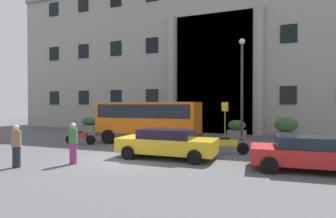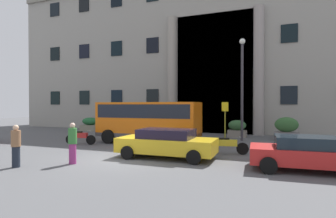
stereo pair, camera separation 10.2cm
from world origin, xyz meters
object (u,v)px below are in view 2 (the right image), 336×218
at_px(pedestrian_man_crossing, 16,146).
at_px(lamppost_plaza_centre, 242,81).
at_px(pedestrian_woman_with_bag, 73,143).
at_px(scooter_by_planter, 227,145).
at_px(orange_minibus, 149,119).
at_px(hedge_planter_entrance_left, 237,129).
at_px(bus_stop_sign, 225,117).
at_px(white_taxi_kerbside, 306,153).
at_px(hedge_planter_far_west, 90,124).
at_px(motorcycle_far_end, 80,137).
at_px(parked_compact_extra, 167,143).
at_px(hedge_planter_west, 286,129).

relative_size(pedestrian_man_crossing, lamppost_plaza_centre, 0.24).
bearing_deg(pedestrian_woman_with_bag, scooter_by_planter, -108.43).
bearing_deg(orange_minibus, hedge_planter_entrance_left, 44.60).
xyz_separation_m(bus_stop_sign, scooter_by_planter, (0.80, -4.43, -1.20)).
bearing_deg(hedge_planter_entrance_left, orange_minibus, -133.82).
bearing_deg(pedestrian_man_crossing, lamppost_plaza_centre, -155.95).
bearing_deg(bus_stop_sign, white_taxi_kerbside, -58.92).
bearing_deg(hedge_planter_far_west, white_taxi_kerbside, -29.95).
distance_m(hedge_planter_far_west, pedestrian_man_crossing, 15.24).
bearing_deg(white_taxi_kerbside, motorcycle_far_end, 165.62).
bearing_deg(pedestrian_man_crossing, parked_compact_extra, -173.88).
height_order(hedge_planter_far_west, pedestrian_man_crossing, pedestrian_man_crossing).
relative_size(bus_stop_sign, pedestrian_woman_with_bag, 1.54).
relative_size(hedge_planter_far_west, pedestrian_man_crossing, 1.05).
relative_size(hedge_planter_west, hedge_planter_entrance_left, 1.18).
distance_m(hedge_planter_far_west, scooter_by_planter, 16.18).
distance_m(hedge_planter_far_west, hedge_planter_entrance_left, 13.85).
xyz_separation_m(bus_stop_sign, parked_compact_extra, (-1.69, -6.44, -0.94)).
height_order(orange_minibus, hedge_planter_west, orange_minibus).
relative_size(hedge_planter_entrance_left, motorcycle_far_end, 0.72).
bearing_deg(hedge_planter_west, pedestrian_woman_with_bag, -127.01).
relative_size(scooter_by_planter, lamppost_plaza_centre, 0.29).
relative_size(bus_stop_sign, motorcycle_far_end, 1.37).
xyz_separation_m(hedge_planter_far_west, pedestrian_man_crossing, (6.81, -13.63, 0.23)).
xyz_separation_m(white_taxi_kerbside, motorcycle_far_end, (-12.52, 2.49, -0.23)).
bearing_deg(pedestrian_woman_with_bag, white_taxi_kerbside, -133.63).
xyz_separation_m(hedge_planter_entrance_left, white_taxi_kerbside, (3.71, -10.00, 0.05)).
relative_size(parked_compact_extra, pedestrian_woman_with_bag, 2.66).
distance_m(bus_stop_sign, hedge_planter_west, 4.82).
relative_size(bus_stop_sign, white_taxi_kerbside, 0.65).
relative_size(hedge_planter_west, lamppost_plaza_centre, 0.23).
bearing_deg(lamppost_plaza_centre, pedestrian_man_crossing, -123.51).
distance_m(scooter_by_planter, lamppost_plaza_centre, 6.68).
bearing_deg(lamppost_plaza_centre, bus_stop_sign, -131.44).
bearing_deg(parked_compact_extra, scooter_by_planter, 38.05).
bearing_deg(pedestrian_woman_with_bag, bus_stop_sign, -85.84).
height_order(hedge_planter_west, hedge_planter_entrance_left, hedge_planter_west).
height_order(hedge_planter_entrance_left, parked_compact_extra, parked_compact_extra).
height_order(motorcycle_far_end, scooter_by_planter, same).
bearing_deg(motorcycle_far_end, parked_compact_extra, -29.02).
relative_size(orange_minibus, white_taxi_kerbside, 1.63).
relative_size(hedge_planter_entrance_left, pedestrian_woman_with_bag, 0.81).
height_order(hedge_planter_far_west, pedestrian_woman_with_bag, pedestrian_woman_with_bag).
relative_size(motorcycle_far_end, scooter_by_planter, 0.96).
relative_size(parked_compact_extra, motorcycle_far_end, 2.36).
height_order(bus_stop_sign, white_taxi_kerbside, bus_stop_sign).
xyz_separation_m(scooter_by_planter, pedestrian_woman_with_bag, (-5.74, -4.61, 0.42)).
height_order(scooter_by_planter, lamppost_plaza_centre, lamppost_plaza_centre).
xyz_separation_m(hedge_planter_west, white_taxi_kerbside, (0.23, -9.55, -0.10)).
distance_m(hedge_planter_west, white_taxi_kerbside, 9.55).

